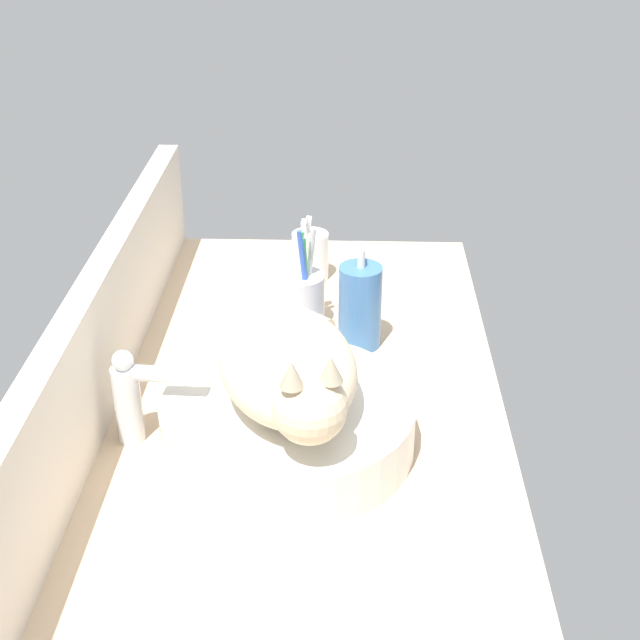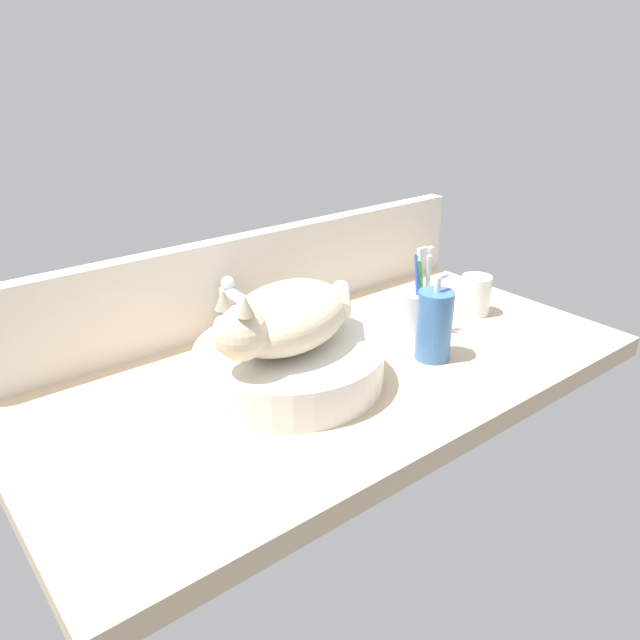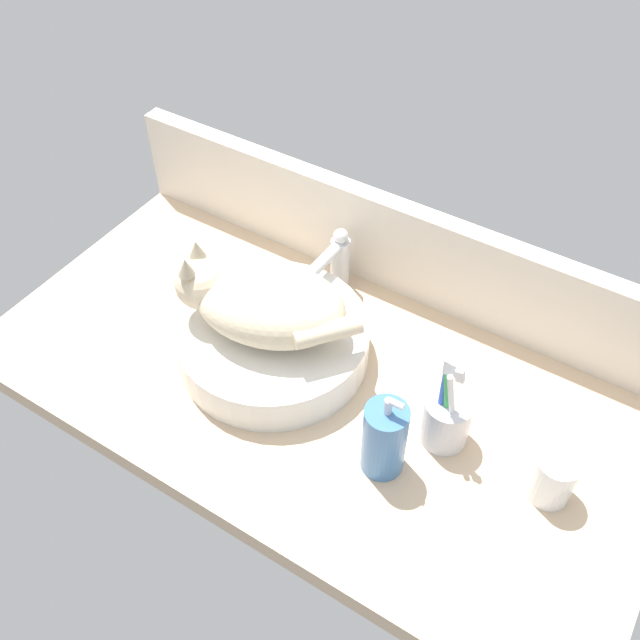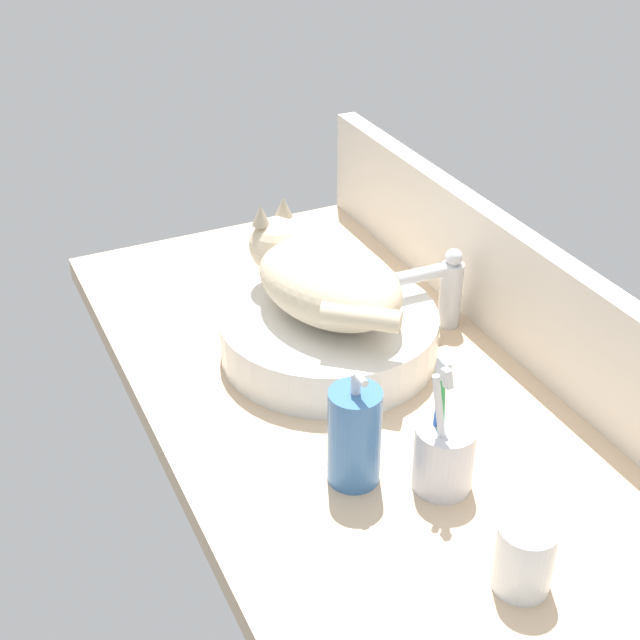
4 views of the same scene
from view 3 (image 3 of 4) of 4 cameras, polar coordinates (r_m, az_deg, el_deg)
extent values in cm
cube|color=#D1B28E|center=(122.96, -0.23, -5.30)|extent=(114.06, 58.23, 4.00)
cube|color=silver|center=(131.23, 6.17, 5.88)|extent=(114.06, 3.60, 19.13)
cylinder|color=silver|center=(122.48, -3.78, -1.67)|extent=(33.01, 33.01, 7.05)
ellipsoid|color=beige|center=(115.87, -3.99, 1.28)|extent=(28.77, 23.35, 11.00)
sphere|color=beige|center=(118.44, -9.48, 2.89)|extent=(8.80, 8.80, 8.80)
cone|color=tan|center=(113.74, -10.69, 4.19)|extent=(2.80, 2.80, 3.20)
cone|color=tan|center=(116.63, -9.85, 5.61)|extent=(2.80, 2.80, 3.20)
cylinder|color=beige|center=(110.74, 0.58, -0.97)|extent=(9.44, 10.54, 3.20)
cylinder|color=silver|center=(133.06, 1.62, 4.52)|extent=(3.60, 3.60, 11.00)
cylinder|color=silver|center=(126.65, 0.42, 4.90)|extent=(2.55, 10.07, 2.20)
sphere|color=silver|center=(128.64, 1.68, 6.72)|extent=(2.80, 2.80, 2.80)
cylinder|color=#3F72B2|center=(106.65, 5.16, -9.46)|extent=(6.66, 6.66, 13.41)
cylinder|color=silver|center=(100.02, 5.47, -6.88)|extent=(1.20, 1.20, 2.80)
cylinder|color=silver|center=(98.62, 6.14, -6.70)|extent=(2.20, 1.00, 1.00)
cylinder|color=silver|center=(112.47, 10.05, -7.93)|extent=(7.50, 7.50, 8.97)
cylinder|color=green|center=(108.40, 10.02, -6.90)|extent=(3.41, 1.48, 16.97)
cube|color=white|center=(101.77, 10.63, -4.06)|extent=(1.55, 0.88, 2.58)
cylinder|color=blue|center=(108.80, 9.64, -6.54)|extent=(1.64, 2.43, 17.03)
cube|color=white|center=(102.19, 10.22, -3.69)|extent=(1.31, 1.01, 2.51)
cylinder|color=white|center=(108.11, 10.51, -7.21)|extent=(3.15, 2.59, 16.97)
cube|color=white|center=(101.46, 11.15, -4.39)|extent=(1.52, 1.04, 2.61)
cylinder|color=white|center=(110.85, 18.14, -11.89)|extent=(6.54, 6.54, 8.63)
cylinder|color=silver|center=(112.40, 17.92, -12.39)|extent=(5.75, 5.75, 4.86)
camera|label=1|loc=(1.57, -41.96, 28.60)|focal=50.00mm
camera|label=2|loc=(1.14, -58.55, 2.22)|focal=35.00mm
camera|label=4|loc=(0.57, 86.85, -24.33)|focal=50.00mm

